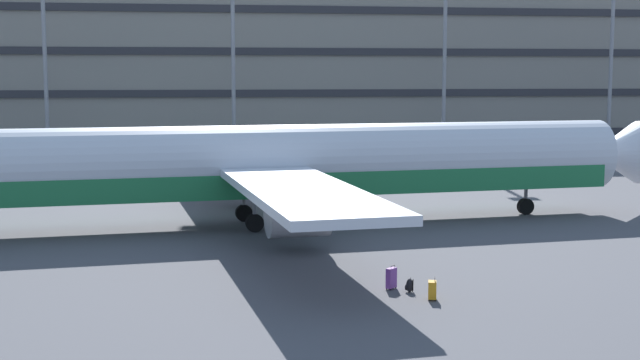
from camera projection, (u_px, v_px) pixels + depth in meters
ground_plane at (299, 222)px, 46.20m from camera, size 600.00×600.00×0.00m
terminal_structure at (243, 73)px, 91.55m from camera, size 127.88×17.57×15.88m
airliner at (269, 165)px, 44.61m from camera, size 43.32×35.19×10.85m
light_mast_left at (43, 7)px, 75.08m from camera, size 1.80×0.50×23.52m
light_mast_center_right at (445, 30)px, 80.54m from camera, size 1.80×0.50×20.28m
light_mast_right at (612, 33)px, 82.98m from camera, size 1.80×0.50×19.97m
suitcase_purple at (391, 278)px, 31.64m from camera, size 0.46×0.45×0.88m
suitcase_teal at (432, 290)px, 30.14m from camera, size 0.38×0.49×0.81m
backpack_red at (409, 286)px, 31.20m from camera, size 0.38×0.40×0.55m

